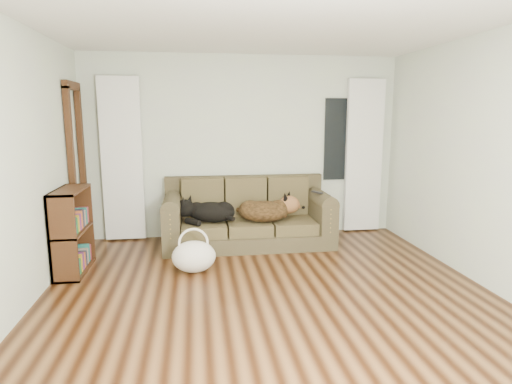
{
  "coord_description": "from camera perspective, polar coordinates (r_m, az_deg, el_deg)",
  "views": [
    {
      "loc": [
        -0.69,
        -3.67,
        1.77
      ],
      "look_at": [
        0.05,
        1.6,
        0.8
      ],
      "focal_mm": 30.0,
      "sensor_mm": 36.0,
      "label": 1
    }
  ],
  "objects": [
    {
      "name": "floor",
      "position": [
        4.14,
        2.44,
        -15.03
      ],
      "size": [
        5.0,
        5.0,
        0.0
      ],
      "primitive_type": "plane",
      "color": "black",
      "rests_on": "ground"
    },
    {
      "name": "ceiling",
      "position": [
        3.83,
        2.76,
        22.83
      ],
      "size": [
        5.0,
        5.0,
        0.0
      ],
      "primitive_type": "plane",
      "color": "white",
      "rests_on": "ground"
    },
    {
      "name": "wall_back",
      "position": [
        6.23,
        -1.67,
        6.01
      ],
      "size": [
        4.5,
        0.04,
        2.6
      ],
      "primitive_type": "cube",
      "color": "beige",
      "rests_on": "ground"
    },
    {
      "name": "wall_left",
      "position": [
        4.02,
        -30.84,
        2.13
      ],
      "size": [
        0.04,
        5.0,
        2.6
      ],
      "primitive_type": "cube",
      "color": "beige",
      "rests_on": "ground"
    },
    {
      "name": "wall_right",
      "position": [
        4.73,
        30.52,
        3.19
      ],
      "size": [
        0.04,
        5.0,
        2.6
      ],
      "primitive_type": "cube",
      "color": "beige",
      "rests_on": "ground"
    },
    {
      "name": "curtain_left",
      "position": [
        6.21,
        -17.41,
        4.13
      ],
      "size": [
        0.55,
        0.08,
        2.25
      ],
      "primitive_type": "cube",
      "color": "white",
      "rests_on": "ground"
    },
    {
      "name": "curtain_right",
      "position": [
        6.61,
        14.17,
        4.65
      ],
      "size": [
        0.55,
        0.08,
        2.25
      ],
      "primitive_type": "cube",
      "color": "white",
      "rests_on": "ground"
    },
    {
      "name": "window_pane",
      "position": [
        6.52,
        11.23,
        6.89
      ],
      "size": [
        0.5,
        0.03,
        1.2
      ],
      "primitive_type": "cube",
      "color": "black",
      "rests_on": "wall_back"
    },
    {
      "name": "door_casing",
      "position": [
        5.96,
        -22.67,
        2.6
      ],
      "size": [
        0.07,
        0.6,
        2.1
      ],
      "primitive_type": "cube",
      "color": "black",
      "rests_on": "ground"
    },
    {
      "name": "sofa",
      "position": [
        5.84,
        -1.07,
        -2.73
      ],
      "size": [
        2.27,
        0.98,
        0.93
      ],
      "primitive_type": "cube",
      "color": "#302D20",
      "rests_on": "floor"
    },
    {
      "name": "dog_black_lab",
      "position": [
        5.76,
        -6.33,
        -2.67
      ],
      "size": [
        0.76,
        0.65,
        0.27
      ],
      "primitive_type": "ellipsoid",
      "rotation": [
        0.0,
        0.0,
        -0.37
      ],
      "color": "black",
      "rests_on": "sofa"
    },
    {
      "name": "dog_shepherd",
      "position": [
        5.76,
        1.35,
        -2.51
      ],
      "size": [
        0.8,
        0.65,
        0.31
      ],
      "primitive_type": "ellipsoid",
      "rotation": [
        0.0,
        0.0,
        2.9
      ],
      "color": "black",
      "rests_on": "sofa"
    },
    {
      "name": "tv_remote",
      "position": [
        5.84,
        8.15,
        -0.03
      ],
      "size": [
        0.12,
        0.17,
        0.02
      ],
      "primitive_type": "cube",
      "rotation": [
        0.0,
        0.0,
        0.49
      ],
      "color": "black",
      "rests_on": "sofa"
    },
    {
      "name": "tote_bag",
      "position": [
        4.96,
        -8.29,
        -8.74
      ],
      "size": [
        0.59,
        0.51,
        0.36
      ],
      "primitive_type": "ellipsoid",
      "rotation": [
        0.0,
        0.0,
        -0.29
      ],
      "color": "silver",
      "rests_on": "floor"
    },
    {
      "name": "bookshelf",
      "position": [
        5.25,
        -23.3,
        -4.53
      ],
      "size": [
        0.32,
        0.78,
        0.96
      ],
      "primitive_type": "cube",
      "rotation": [
        0.0,
        0.0,
        0.04
      ],
      "color": "black",
      "rests_on": "floor"
    }
  ]
}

